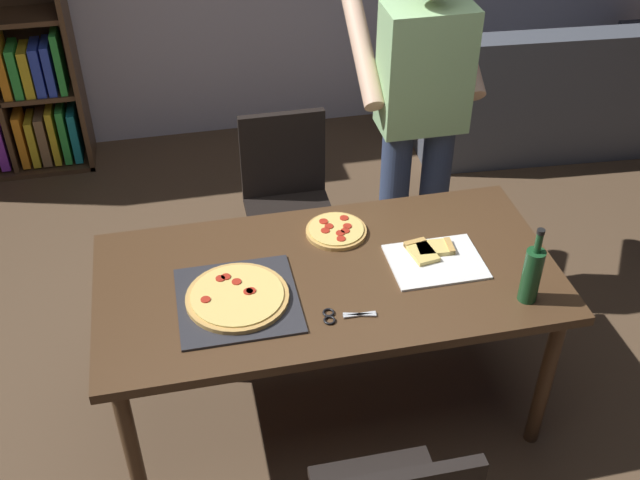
% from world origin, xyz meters
% --- Properties ---
extents(ground_plane, '(12.00, 12.00, 0.00)m').
position_xyz_m(ground_plane, '(0.00, 0.00, 0.00)').
color(ground_plane, brown).
extents(dining_table, '(1.76, 0.88, 0.75)m').
position_xyz_m(dining_table, '(0.00, 0.00, 0.68)').
color(dining_table, '#4C331E').
rests_on(dining_table, ground_plane).
extents(chair_far_side, '(0.42, 0.42, 0.90)m').
position_xyz_m(chair_far_side, '(0.00, 0.92, 0.51)').
color(chair_far_side, black).
rests_on(chair_far_side, ground_plane).
extents(couch, '(1.75, 0.96, 0.85)m').
position_xyz_m(couch, '(1.90, 1.99, 0.30)').
color(couch, '#4C515B').
rests_on(couch, ground_plane).
extents(person_serving_pizza, '(0.55, 0.54, 1.75)m').
position_xyz_m(person_serving_pizza, '(0.57, 0.70, 1.00)').
color(person_serving_pizza, '#38476B').
rests_on(person_serving_pizza, ground_plane).
extents(pepperoni_pizza_on_tray, '(0.44, 0.44, 0.04)m').
position_xyz_m(pepperoni_pizza_on_tray, '(-0.36, -0.08, 0.77)').
color(pepperoni_pizza_on_tray, '#2D2D33').
rests_on(pepperoni_pizza_on_tray, dining_table).
extents(pizza_slices_on_towel, '(0.36, 0.28, 0.03)m').
position_xyz_m(pizza_slices_on_towel, '(0.42, 0.00, 0.76)').
color(pizza_slices_on_towel, white).
rests_on(pizza_slices_on_towel, dining_table).
extents(wine_bottle, '(0.07, 0.07, 0.32)m').
position_xyz_m(wine_bottle, '(0.68, -0.29, 0.87)').
color(wine_bottle, '#194723').
rests_on(wine_bottle, dining_table).
extents(kitchen_scissors, '(0.20, 0.09, 0.01)m').
position_xyz_m(kitchen_scissors, '(-0.01, -0.24, 0.76)').
color(kitchen_scissors, silver).
rests_on(kitchen_scissors, dining_table).
extents(second_pizza_plain, '(0.25, 0.25, 0.03)m').
position_xyz_m(second_pizza_plain, '(0.09, 0.25, 0.76)').
color(second_pizza_plain, tan).
rests_on(second_pizza_plain, dining_table).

